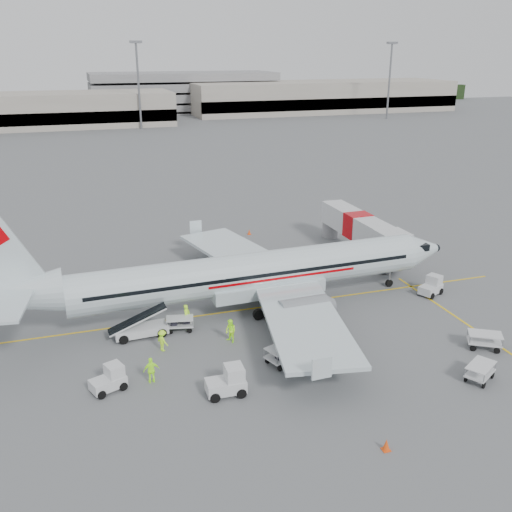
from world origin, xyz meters
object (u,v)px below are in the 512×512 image
(aircraft, at_px, (253,247))
(tug_aft, at_px, (108,379))
(jet_bridge, at_px, (357,234))
(belt_loader, at_px, (140,319))
(tug_mid, at_px, (226,381))
(tug_fore, at_px, (431,286))

(aircraft, bearing_deg, tug_aft, -146.19)
(jet_bridge, relative_size, tug_aft, 7.68)
(tug_aft, bearing_deg, aircraft, 14.37)
(belt_loader, bearing_deg, aircraft, 10.05)
(belt_loader, xyz_separation_m, tug_mid, (3.99, -9.29, -0.47))
(tug_fore, xyz_separation_m, tug_aft, (-27.71, -6.57, -0.01))
(tug_mid, bearing_deg, tug_fore, 25.50)
(aircraft, xyz_separation_m, belt_loader, (-9.41, -2.21, -3.89))
(jet_bridge, xyz_separation_m, tug_aft, (-26.55, -18.11, -1.32))
(tug_aft, bearing_deg, jet_bridge, 12.93)
(belt_loader, relative_size, tug_fore, 2.39)
(aircraft, height_order, belt_loader, aircraft)
(jet_bridge, distance_m, tug_fore, 11.68)
(jet_bridge, xyz_separation_m, belt_loader, (-23.68, -11.49, -0.74))
(jet_bridge, relative_size, tug_mid, 6.75)
(jet_bridge, bearing_deg, tug_mid, -134.68)
(tug_fore, xyz_separation_m, tug_mid, (-20.85, -9.23, 0.10))
(aircraft, xyz_separation_m, tug_fore, (15.43, -2.27, -4.46))
(tug_mid, bearing_deg, jet_bridge, 48.16)
(tug_fore, bearing_deg, tug_aft, 167.48)
(aircraft, distance_m, tug_mid, 13.44)
(belt_loader, distance_m, tug_fore, 24.85)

